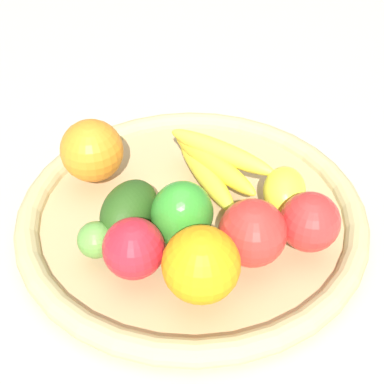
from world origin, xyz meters
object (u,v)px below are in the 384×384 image
(orange_0, at_px, (92,151))
(apple_0, at_px, (252,233))
(banana_bunch, at_px, (213,163))
(apple_2, at_px, (134,249))
(bell_pepper, at_px, (184,215))
(orange_1, at_px, (201,265))
(avocado, at_px, (129,210))
(lime_0, at_px, (96,240))
(lemon_0, at_px, (284,191))
(apple_1, at_px, (310,222))

(orange_0, xyz_separation_m, apple_0, (-0.11, -0.22, -0.00))
(banana_bunch, xyz_separation_m, apple_2, (-0.18, 0.06, 0.01))
(bell_pepper, bearing_deg, orange_1, 86.56)
(apple_0, distance_m, bell_pepper, 0.08)
(orange_0, height_order, apple_2, orange_0)
(avocado, relative_size, orange_0, 1.09)
(apple_0, height_order, apple_2, apple_0)
(apple_2, bearing_deg, avocado, 19.35)
(apple_0, bearing_deg, banana_bunch, 25.36)
(lime_0, bearing_deg, apple_2, -109.18)
(apple_0, relative_size, bell_pepper, 0.93)
(banana_bunch, bearing_deg, apple_0, -154.64)
(orange_1, xyz_separation_m, orange_0, (0.17, 0.17, -0.00))
(avocado, relative_size, bell_pepper, 1.08)
(orange_0, height_order, bell_pepper, same)
(lemon_0, bearing_deg, lime_0, 119.76)
(orange_0, relative_size, apple_1, 1.19)
(avocado, height_order, apple_2, apple_2)
(bell_pepper, bearing_deg, orange_0, -62.14)
(apple_1, bearing_deg, orange_1, 129.52)
(apple_0, height_order, bell_pepper, bell_pepper)
(avocado, distance_m, bell_pepper, 0.07)
(orange_1, distance_m, bell_pepper, 0.08)
(bell_pepper, bearing_deg, apple_2, 23.23)
(apple_0, bearing_deg, bell_pepper, 80.77)
(banana_bunch, xyz_separation_m, bell_pepper, (-0.12, 0.02, 0.02))
(orange_1, distance_m, banana_bunch, 0.19)
(lemon_0, distance_m, apple_2, 0.21)
(lemon_0, xyz_separation_m, banana_bunch, (0.04, 0.10, 0.00))
(orange_0, distance_m, bell_pepper, 0.17)
(avocado, height_order, apple_0, apple_0)
(lemon_0, xyz_separation_m, lime_0, (-0.12, 0.21, -0.00))
(orange_0, bearing_deg, orange_1, -134.67)
(banana_bunch, distance_m, orange_0, 0.16)
(orange_0, distance_m, apple_2, 0.18)
(orange_1, xyz_separation_m, apple_1, (0.09, -0.11, -0.01))
(banana_bunch, relative_size, apple_2, 2.27)
(orange_0, xyz_separation_m, apple_2, (-0.15, -0.10, -0.01))
(lemon_0, xyz_separation_m, orange_1, (-0.15, 0.08, 0.02))
(banana_bunch, height_order, apple_1, apple_1)
(lemon_0, relative_size, orange_1, 0.86)
(avocado, relative_size, apple_0, 1.17)
(orange_1, relative_size, lime_0, 1.94)
(apple_0, distance_m, lime_0, 0.18)
(lime_0, bearing_deg, avocado, -31.20)
(orange_1, distance_m, lime_0, 0.13)
(avocado, xyz_separation_m, banana_bunch, (0.11, -0.08, -0.00))
(lemon_0, height_order, bell_pepper, bell_pepper)
(apple_2, bearing_deg, lime_0, 70.82)
(apple_2, bearing_deg, lemon_0, -49.21)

